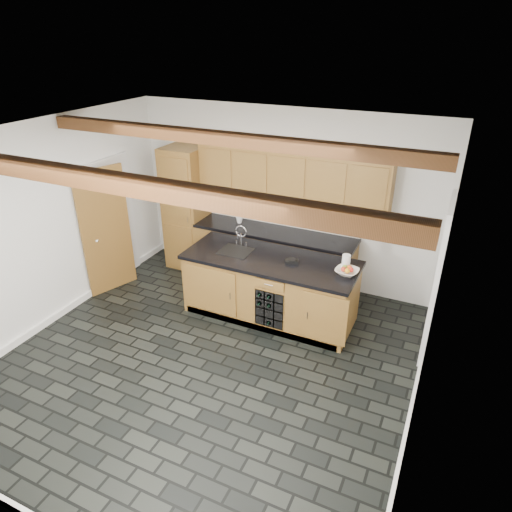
% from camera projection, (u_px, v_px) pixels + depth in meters
% --- Properties ---
extents(ground, '(5.00, 5.00, 0.00)m').
position_uv_depth(ground, '(208.00, 360.00, 5.84)').
color(ground, black).
rests_on(ground, ground).
extents(room_shell, '(5.01, 5.00, 5.00)m').
position_uv_depth(room_shell, '(218.00, 235.00, 5.62)').
color(room_shell, white).
rests_on(room_shell, ground).
extents(back_cabinetry, '(3.65, 0.62, 2.20)m').
position_uv_depth(back_cabinetry, '(255.00, 224.00, 7.35)').
color(back_cabinetry, olive).
rests_on(back_cabinetry, ground).
extents(island, '(2.48, 0.96, 0.93)m').
position_uv_depth(island, '(270.00, 288.00, 6.55)').
color(island, olive).
rests_on(island, ground).
extents(faucet, '(0.45, 0.40, 0.34)m').
position_uv_depth(faucet, '(237.00, 248.00, 6.58)').
color(faucet, black).
rests_on(faucet, island).
extents(kitchen_scale, '(0.21, 0.16, 0.06)m').
position_uv_depth(kitchen_scale, '(292.00, 261.00, 6.23)').
color(kitchen_scale, black).
rests_on(kitchen_scale, island).
extents(fruit_bowl, '(0.33, 0.33, 0.07)m').
position_uv_depth(fruit_bowl, '(347.00, 272.00, 5.94)').
color(fruit_bowl, silver).
rests_on(fruit_bowl, island).
extents(fruit_cluster, '(0.16, 0.17, 0.07)m').
position_uv_depth(fruit_cluster, '(347.00, 269.00, 5.92)').
color(fruit_cluster, red).
rests_on(fruit_cluster, fruit_bowl).
extents(paper_towel, '(0.11, 0.11, 0.22)m').
position_uv_depth(paper_towel, '(346.00, 263.00, 6.01)').
color(paper_towel, white).
rests_on(paper_towel, island).
extents(mug, '(0.15, 0.15, 0.11)m').
position_uv_depth(mug, '(239.00, 220.00, 7.50)').
color(mug, white).
rests_on(mug, back_cabinetry).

